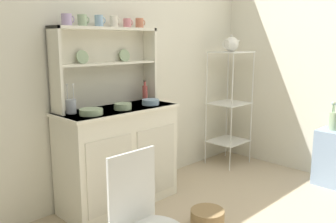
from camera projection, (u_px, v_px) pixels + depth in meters
name	position (u px, v px, depth m)	size (l,w,h in m)	color
wall_back	(126.00, 58.00, 3.32)	(3.84, 0.05, 2.50)	silver
hutch_cabinet	(119.00, 156.00, 3.09)	(1.04, 0.45, 0.85)	silver
hutch_shelf_unit	(104.00, 61.00, 3.05)	(0.97, 0.18, 0.66)	silver
bakers_rack	(229.00, 98.00, 4.08)	(0.42, 0.36, 1.29)	silver
wire_chair	(142.00, 217.00, 1.85)	(0.36, 0.36, 0.85)	white
floor_basket	(207.00, 219.00, 2.75)	(0.26, 0.26, 0.14)	#93754C
cup_lilac_0	(67.00, 20.00, 2.71)	(0.09, 0.08, 0.09)	#B79ECC
cup_sage_1	(82.00, 20.00, 2.80)	(0.09, 0.07, 0.09)	#9EB78E
cup_sky_2	(99.00, 21.00, 2.91)	(0.08, 0.07, 0.09)	#8EB2D1
cup_cream_3	(114.00, 22.00, 3.01)	(0.08, 0.07, 0.09)	silver
cup_rose_4	(127.00, 23.00, 3.11)	(0.08, 0.07, 0.08)	#D17A84
cup_terracotta_5	(140.00, 23.00, 3.21)	(0.09, 0.07, 0.09)	#C67556
bowl_mixing_large	(91.00, 112.00, 2.74)	(0.18, 0.18, 0.05)	#9EB78E
bowl_floral_medium	(123.00, 106.00, 2.95)	(0.14, 0.14, 0.05)	#9EB78E
bowl_cream_small	(150.00, 102.00, 3.16)	(0.15, 0.15, 0.05)	#8EB2D1
jam_bottle	(145.00, 93.00, 3.32)	(0.05, 0.05, 0.20)	#B74C47
utensil_jar	(71.00, 106.00, 2.78)	(0.08, 0.08, 0.23)	#B2B7C6
porcelain_teapot	(231.00, 44.00, 3.96)	(0.25, 0.16, 0.18)	white
flower_vase	(333.00, 120.00, 3.49)	(0.07, 0.07, 0.28)	#9EB78E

